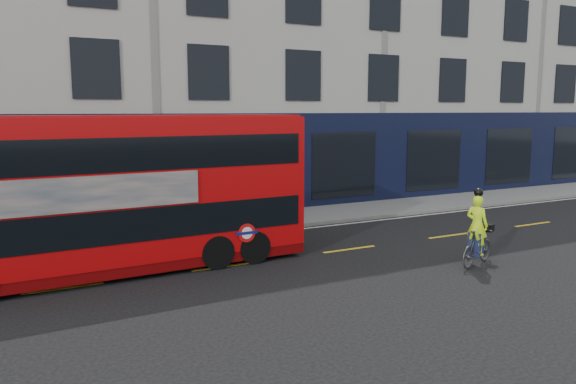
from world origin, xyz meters
TOP-DOWN VIEW (x-y plane):
  - ground at (0.00, 0.00)m, footprint 120.00×120.00m
  - pavement at (0.00, 6.50)m, footprint 60.00×3.00m
  - kerb at (0.00, 5.00)m, footprint 60.00×0.12m
  - building_terrace at (0.00, 12.94)m, footprint 50.00×10.07m
  - road_edge_line at (0.00, 4.70)m, footprint 58.00×0.10m
  - lane_dashes at (0.00, 1.50)m, footprint 58.00×0.12m
  - bus at (-2.56, 2.31)m, footprint 10.02×2.65m
  - cyclist at (6.04, -1.53)m, footprint 1.72×0.99m

SIDE VIEW (x-z plane):
  - ground at x=0.00m, z-range 0.00..0.00m
  - road_edge_line at x=0.00m, z-range 0.00..0.01m
  - lane_dashes at x=0.00m, z-range 0.00..0.01m
  - pavement at x=0.00m, z-range 0.00..0.12m
  - kerb at x=0.00m, z-range 0.00..0.13m
  - cyclist at x=6.04m, z-range -0.35..1.76m
  - bus at x=-2.56m, z-range 0.05..4.05m
  - building_terrace at x=0.00m, z-range -0.01..14.99m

